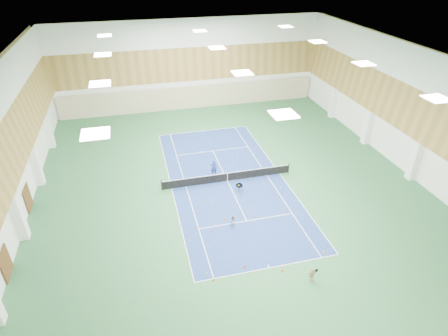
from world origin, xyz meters
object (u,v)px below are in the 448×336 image
(child_court, at_px, (233,221))
(child_apron, at_px, (312,275))
(tennis_net, at_px, (227,176))
(coach, at_px, (214,167))
(ball_cart, at_px, (239,188))

(child_court, distance_m, child_apron, 7.84)
(tennis_net, xyz_separation_m, child_court, (-1.28, -6.78, 0.02))
(tennis_net, xyz_separation_m, child_apron, (2.38, -13.71, 0.02))
(child_court, bearing_deg, coach, 79.20)
(child_apron, distance_m, ball_cart, 11.80)
(child_apron, bearing_deg, ball_cart, 96.15)
(tennis_net, height_order, coach, coach)
(tennis_net, bearing_deg, child_court, -100.69)
(coach, bearing_deg, child_court, 93.15)
(coach, xyz_separation_m, ball_cart, (1.62, -3.53, -0.43))
(child_apron, bearing_deg, coach, 100.07)
(tennis_net, relative_size, ball_cart, 15.27)
(child_court, xyz_separation_m, child_apron, (3.66, -6.93, 0.01))
(tennis_net, height_order, child_court, child_court)
(child_court, height_order, ball_cart, child_court)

